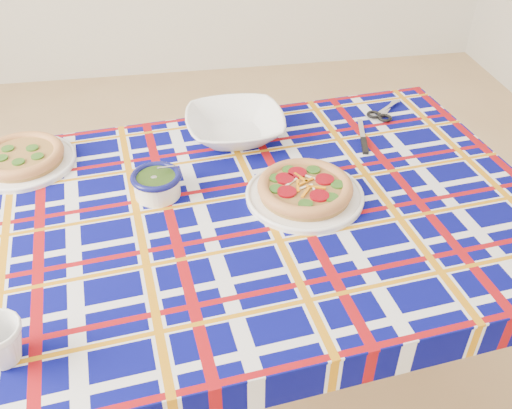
{
  "coord_description": "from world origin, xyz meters",
  "views": [
    {
      "loc": [
        0.08,
        -1.28,
        1.47
      ],
      "look_at": [
        0.24,
        -0.28,
        0.69
      ],
      "focal_mm": 40.0,
      "sensor_mm": 36.0,
      "label": 1
    }
  ],
  "objects": [
    {
      "name": "second_focaccia_plate",
      "position": [
        -0.31,
        0.01,
        0.7
      ],
      "size": [
        0.28,
        0.28,
        0.05
      ],
      "primitive_type": null,
      "rotation": [
        0.0,
        0.0,
        0.03
      ],
      "color": "olive",
      "rests_on": "tablecloth"
    },
    {
      "name": "serving_bowl",
      "position": [
        0.24,
        0.05,
        0.7
      ],
      "size": [
        0.27,
        0.27,
        0.06
      ],
      "primitive_type": "imported",
      "rotation": [
        0.0,
        0.0,
        0.02
      ],
      "color": "white",
      "rests_on": "tablecloth"
    },
    {
      "name": "tablecloth",
      "position": [
        0.19,
        -0.26,
        0.62
      ],
      "size": [
        1.54,
        1.07,
        0.09
      ],
      "primitive_type": null,
      "rotation": [
        0.0,
        0.0,
        0.11
      ],
      "color": "#050760",
      "rests_on": "dining_table"
    },
    {
      "name": "pesto_bowl",
      "position": [
        0.02,
        -0.18,
        0.71
      ],
      "size": [
        0.12,
        0.12,
        0.07
      ],
      "primitive_type": null,
      "rotation": [
        0.0,
        0.0,
        -0.04
      ],
      "color": "#1B320D",
      "rests_on": "tablecloth"
    },
    {
      "name": "dining_table",
      "position": [
        0.19,
        -0.26,
        0.6
      ],
      "size": [
        1.51,
        1.04,
        0.67
      ],
      "rotation": [
        0.0,
        0.0,
        0.11
      ],
      "color": "brown",
      "rests_on": "floor"
    },
    {
      "name": "main_focaccia_plate",
      "position": [
        0.36,
        -0.25,
        0.7
      ],
      "size": [
        0.32,
        0.32,
        0.05
      ],
      "primitive_type": null,
      "rotation": [
        0.0,
        0.0,
        0.15
      ],
      "color": "olive",
      "rests_on": "tablecloth"
    },
    {
      "name": "kitchen_scissors",
      "position": [
        0.71,
        0.14,
        0.68
      ],
      "size": [
        0.17,
        0.18,
        0.01
      ],
      "primitive_type": null,
      "rotation": [
        0.0,
        0.0,
        0.8
      ],
      "color": "silver",
      "rests_on": "tablecloth"
    },
    {
      "name": "floor",
      "position": [
        0.0,
        0.0,
        0.0
      ],
      "size": [
        4.0,
        4.0,
        0.0
      ],
      "primitive_type": "plane",
      "color": "tan",
      "rests_on": "ground"
    },
    {
      "name": "table_knife",
      "position": [
        0.59,
        0.03,
        0.68
      ],
      "size": [
        0.06,
        0.19,
        0.01
      ],
      "primitive_type": null,
      "rotation": [
        0.0,
        0.0,
        1.35
      ],
      "color": "silver",
      "rests_on": "tablecloth"
    }
  ]
}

